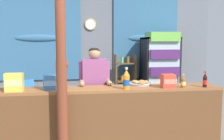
# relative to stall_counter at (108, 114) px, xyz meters

# --- Properties ---
(ground_plane) EXTENTS (7.64, 7.64, 0.00)m
(ground_plane) POSITION_rel_stall_counter_xyz_m (-0.03, 0.78, -0.58)
(ground_plane) COLOR gray
(back_wall_curtained) EXTENTS (5.69, 0.22, 2.90)m
(back_wall_curtained) POSITION_rel_stall_counter_xyz_m (-0.05, 2.42, 0.92)
(back_wall_curtained) COLOR slate
(back_wall_curtained) RESTS_ON ground
(stall_counter) EXTENTS (3.43, 0.49, 0.96)m
(stall_counter) POSITION_rel_stall_counter_xyz_m (0.00, 0.00, 0.00)
(stall_counter) COLOR #935B33
(stall_counter) RESTS_ON ground
(timber_post) EXTENTS (0.16, 0.14, 2.79)m
(timber_post) POSITION_rel_stall_counter_xyz_m (-0.65, -0.28, 0.76)
(timber_post) COLOR brown
(timber_post) RESTS_ON ground
(drink_fridge) EXTENTS (0.77, 0.69, 1.85)m
(drink_fridge) POSITION_rel_stall_counter_xyz_m (1.43, 1.85, 0.43)
(drink_fridge) COLOR black
(drink_fridge) RESTS_ON ground
(bottle_shelf_rack) EXTENTS (0.48, 0.28, 1.36)m
(bottle_shelf_rack) POSITION_rel_stall_counter_xyz_m (0.65, 2.04, 0.12)
(bottle_shelf_rack) COLOR brown
(bottle_shelf_rack) RESTS_ON ground
(plastic_lawn_chair) EXTENTS (0.62, 0.62, 0.86)m
(plastic_lawn_chair) POSITION_rel_stall_counter_xyz_m (-1.44, 1.63, -0.09)
(plastic_lawn_chair) COLOR #3884D6
(plastic_lawn_chair) RESTS_ON ground
(shopkeeper) EXTENTS (0.51, 0.42, 1.54)m
(shopkeeper) POSITION_rel_stall_counter_xyz_m (-0.16, 0.52, 0.39)
(shopkeeper) COLOR #28282D
(shopkeeper) RESTS_ON ground
(soda_bottle_orange_soda) EXTENTS (0.10, 0.10, 0.32)m
(soda_bottle_orange_soda) POSITION_rel_stall_counter_xyz_m (0.25, -0.07, 0.51)
(soda_bottle_orange_soda) COLOR orange
(soda_bottle_orange_soda) RESTS_ON stall_counter
(soda_bottle_cola) EXTENTS (0.06, 0.06, 0.24)m
(soda_bottle_cola) POSITION_rel_stall_counter_xyz_m (1.46, -0.07, 0.48)
(soda_bottle_cola) COLOR black
(soda_bottle_cola) RESTS_ON stall_counter
(soda_bottle_iced_tea) EXTENTS (0.07, 0.07, 0.21)m
(soda_bottle_iced_tea) POSITION_rel_stall_counter_xyz_m (1.12, -0.06, 0.46)
(soda_bottle_iced_tea) COLOR brown
(soda_bottle_iced_tea) RESTS_ON stall_counter
(soda_bottle_water) EXTENTS (0.07, 0.07, 0.20)m
(soda_bottle_water) POSITION_rel_stall_counter_xyz_m (-1.42, 0.28, 0.46)
(soda_bottle_water) COLOR silver
(soda_bottle_water) RESTS_ON stall_counter
(snack_box_biscuit) EXTENTS (0.24, 0.14, 0.21)m
(snack_box_biscuit) POSITION_rel_stall_counter_xyz_m (-0.80, 0.05, 0.48)
(snack_box_biscuit) COLOR #3D75B7
(snack_box_biscuit) RESTS_ON stall_counter
(snack_box_crackers) EXTENTS (0.19, 0.15, 0.20)m
(snack_box_crackers) POSITION_rel_stall_counter_xyz_m (0.89, -0.04, 0.47)
(snack_box_crackers) COLOR #E5422D
(snack_box_crackers) RESTS_ON stall_counter
(snack_box_instant_noodle) EXTENTS (0.24, 0.14, 0.25)m
(snack_box_instant_noodle) POSITION_rel_stall_counter_xyz_m (-1.30, -0.00, 0.50)
(snack_box_instant_noodle) COLOR #EAD14C
(snack_box_instant_noodle) RESTS_ON stall_counter
(pastry_tray) EXTENTS (0.36, 0.36, 0.07)m
(pastry_tray) POSITION_rel_stall_counter_xyz_m (0.55, 0.29, 0.40)
(pastry_tray) COLOR #BCBCC1
(pastry_tray) RESTS_ON stall_counter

